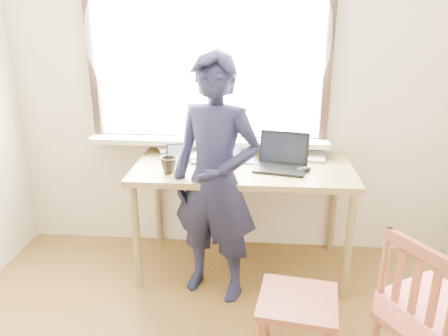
# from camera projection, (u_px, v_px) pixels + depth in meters

# --- Properties ---
(room_shell) EXTENTS (3.52, 4.02, 2.61)m
(room_shell) POSITION_uv_depth(u_px,v_px,m) (199.00, 84.00, 1.53)
(room_shell) COLOR beige
(room_shell) RESTS_ON ground
(desk) EXTENTS (1.56, 0.78, 0.83)m
(desk) POSITION_uv_depth(u_px,v_px,m) (243.00, 176.00, 3.16)
(desk) COLOR olive
(desk) RESTS_ON ground
(laptop) EXTENTS (0.40, 0.35, 0.24)m
(laptop) POSITION_uv_depth(u_px,v_px,m) (282.00, 160.00, 3.06)
(laptop) COLOR black
(laptop) RESTS_ON desk
(mug_white) EXTENTS (0.16, 0.16, 0.09)m
(mug_white) POSITION_uv_depth(u_px,v_px,m) (234.00, 150.00, 3.32)
(mug_white) COLOR white
(mug_white) RESTS_ON desk
(mug_dark) EXTENTS (0.14, 0.14, 0.11)m
(mug_dark) POSITION_uv_depth(u_px,v_px,m) (169.00, 165.00, 2.97)
(mug_dark) COLOR black
(mug_dark) RESTS_ON desk
(mouse) EXTENTS (0.09, 0.07, 0.04)m
(mouse) POSITION_uv_depth(u_px,v_px,m) (304.00, 169.00, 3.00)
(mouse) COLOR black
(mouse) RESTS_ON desk
(desk_clutter) EXTENTS (0.80, 0.44, 0.03)m
(desk_clutter) POSITION_uv_depth(u_px,v_px,m) (200.00, 153.00, 3.34)
(desk_clutter) COLOR white
(desk_clutter) RESTS_ON desk
(book_a) EXTENTS (0.21, 0.27, 0.02)m
(book_a) POSITION_uv_depth(u_px,v_px,m) (195.00, 153.00, 3.36)
(book_a) COLOR white
(book_a) RESTS_ON desk
(book_b) EXTENTS (0.23, 0.30, 0.02)m
(book_b) POSITION_uv_depth(u_px,v_px,m) (298.00, 155.00, 3.32)
(book_b) COLOR white
(book_b) RESTS_ON desk
(picture_frame) EXTENTS (0.14, 0.04, 0.11)m
(picture_frame) POSITION_uv_depth(u_px,v_px,m) (176.00, 152.00, 3.25)
(picture_frame) COLOR black
(picture_frame) RESTS_ON desk
(work_chair) EXTENTS (0.47, 0.45, 0.43)m
(work_chair) POSITION_uv_depth(u_px,v_px,m) (297.00, 309.00, 2.36)
(work_chair) COLOR brown
(work_chair) RESTS_ON ground
(side_chair) EXTENTS (0.57, 0.57, 0.92)m
(side_chair) POSITION_uv_depth(u_px,v_px,m) (433.00, 316.00, 2.12)
(side_chair) COLOR brown
(side_chair) RESTS_ON ground
(person) EXTENTS (0.70, 0.57, 1.66)m
(person) POSITION_uv_depth(u_px,v_px,m) (216.00, 181.00, 2.85)
(person) COLOR black
(person) RESTS_ON ground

